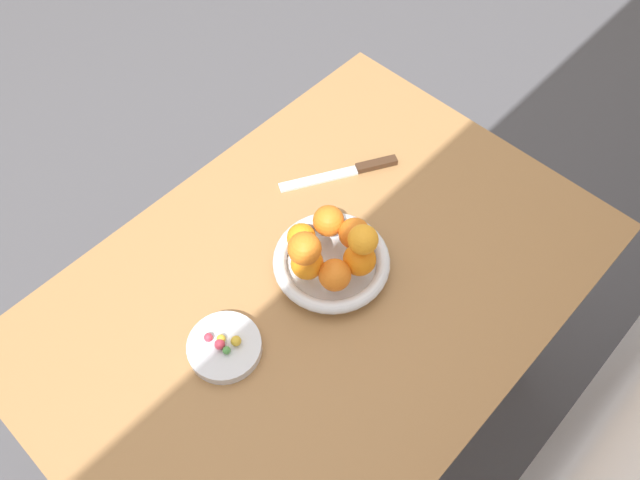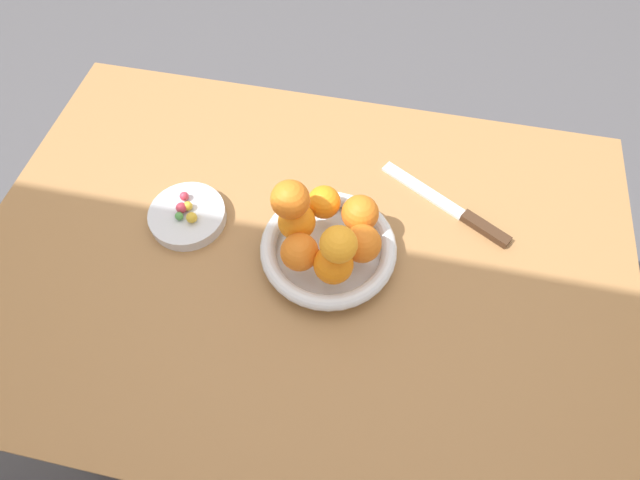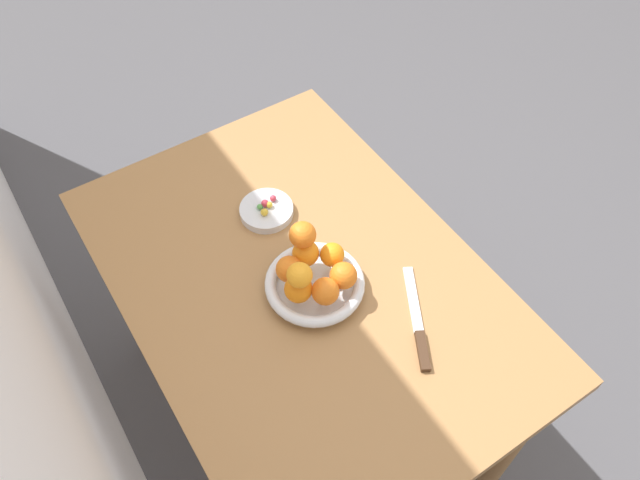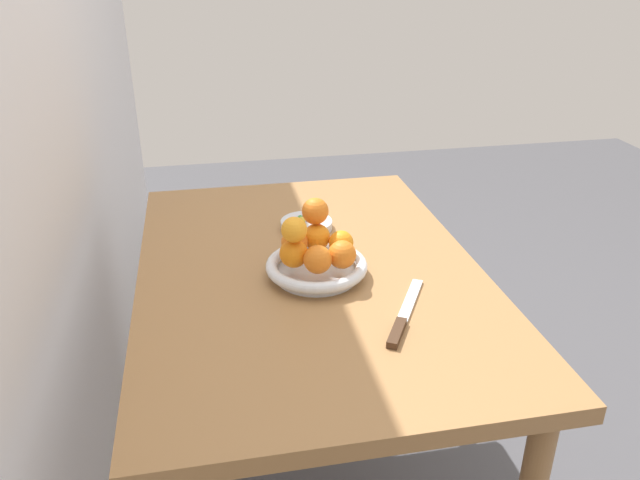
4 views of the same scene
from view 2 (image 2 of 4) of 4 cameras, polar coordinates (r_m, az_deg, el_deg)
The scene contains 18 objects.
ground_plane at distance 1.52m, azimuth -1.21°, elevation -15.74°, with size 6.00×6.00×0.00m, color #4C4C51.
dining_table at distance 0.91m, azimuth -1.94°, elevation -4.49°, with size 1.10×0.76×0.74m.
fruit_bowl at distance 0.81m, azimuth 0.96°, elevation -1.05°, with size 0.22×0.22×0.04m.
candy_dish at distance 0.89m, azimuth -14.90°, elevation 2.68°, with size 0.13×0.13×0.02m, color silver.
orange_0 at distance 0.74m, azimuth 1.54°, elevation -2.79°, with size 0.06×0.06×0.06m, color orange.
orange_1 at distance 0.76m, azimuth 4.80°, elevation -0.61°, with size 0.06×0.06×0.06m, color orange.
orange_2 at distance 0.80m, azimuth 4.60°, elevation 3.04°, with size 0.06×0.06×0.06m, color orange.
orange_3 at distance 0.81m, azimuth 0.45°, elevation 4.35°, with size 0.05×0.05×0.05m, color orange.
orange_4 at distance 0.79m, azimuth -2.68°, elevation 2.10°, with size 0.06×0.06×0.06m, color orange.
orange_5 at distance 0.76m, azimuth -2.36°, elevation -1.38°, with size 0.06×0.06×0.06m, color orange.
orange_6 at distance 0.74m, azimuth -3.43°, elevation 4.65°, with size 0.06×0.06×0.06m, color orange.
orange_7 at distance 0.69m, azimuth 2.13°, elevation -0.50°, with size 0.05×0.05×0.05m, color orange.
candy_ball_0 at distance 0.88m, azimuth -15.56°, elevation 3.57°, with size 0.02×0.02×0.02m, color #C6384C.
candy_ball_1 at distance 0.86m, azimuth -14.46°, elevation 2.50°, with size 0.02×0.02×0.02m, color gold.
candy_ball_2 at distance 0.87m, azimuth -15.80°, elevation 2.64°, with size 0.01×0.01×0.01m, color #4C9947.
candy_ball_3 at distance 0.88m, azimuth -14.87°, elevation 3.78°, with size 0.02×0.02×0.02m, color gold.
candy_ball_4 at distance 0.89m, azimuth -15.26°, elevation 4.85°, with size 0.02×0.02×0.02m, color #C6384C.
knife at distance 0.91m, azimuth 15.18°, elevation 3.35°, with size 0.24×0.15×0.01m.
Camera 2 is at (-0.11, 0.40, 1.46)m, focal length 28.00 mm.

